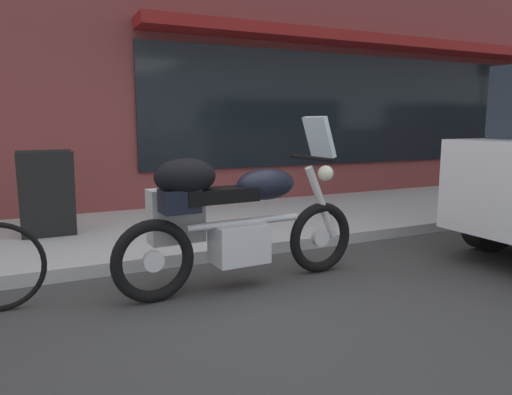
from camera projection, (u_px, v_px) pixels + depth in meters
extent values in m
plane|color=#363636|center=(264.00, 301.00, 3.61)|extent=(80.00, 80.00, 0.00)
torus|color=black|center=(320.00, 238.00, 4.27)|extent=(0.64, 0.12, 0.64)
cylinder|color=silver|center=(320.00, 238.00, 4.27)|extent=(0.16, 0.07, 0.16)
torus|color=black|center=(153.00, 261.00, 3.55)|extent=(0.64, 0.12, 0.64)
cylinder|color=silver|center=(153.00, 261.00, 3.55)|extent=(0.16, 0.07, 0.16)
cube|color=silver|center=(239.00, 243.00, 3.88)|extent=(0.45, 0.32, 0.32)
cylinder|color=silver|center=(244.00, 222.00, 3.88)|extent=(1.00, 0.11, 0.06)
ellipsoid|color=black|center=(266.00, 184.00, 3.92)|extent=(0.53, 0.31, 0.26)
cube|color=black|center=(219.00, 195.00, 3.73)|extent=(0.61, 0.27, 0.11)
cube|color=black|center=(180.00, 201.00, 3.58)|extent=(0.29, 0.23, 0.18)
cylinder|color=silver|center=(321.00, 203.00, 4.22)|extent=(0.35, 0.09, 0.67)
cylinder|color=black|center=(311.00, 158.00, 4.10)|extent=(0.07, 0.62, 0.04)
cube|color=silver|center=(319.00, 137.00, 4.11)|extent=(0.17, 0.33, 0.35)
sphere|color=#EAEACC|center=(326.00, 173.00, 4.20)|extent=(0.14, 0.14, 0.14)
cube|color=#B3B3B3|center=(176.00, 216.00, 3.84)|extent=(0.45, 0.22, 0.44)
cube|color=black|center=(172.00, 213.00, 3.94)|extent=(0.37, 0.03, 0.03)
ellipsoid|color=black|center=(185.00, 177.00, 3.58)|extent=(0.50, 0.34, 0.28)
cylinder|color=black|center=(490.00, 219.00, 5.02)|extent=(0.66, 0.22, 0.66)
cube|color=black|center=(47.00, 196.00, 4.96)|extent=(0.55, 0.19, 0.92)
cube|color=black|center=(47.00, 193.00, 5.15)|extent=(0.55, 0.19, 0.92)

